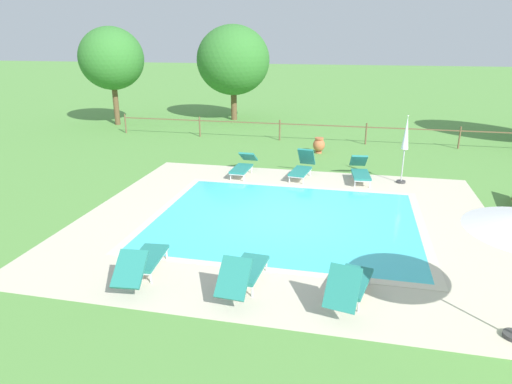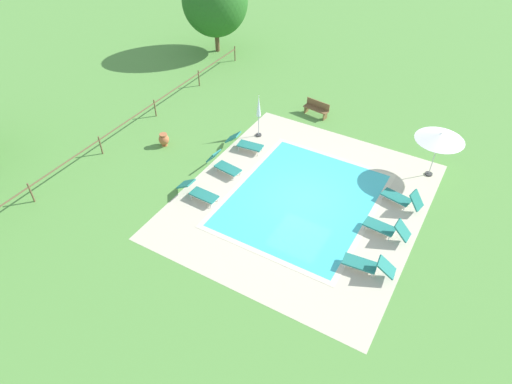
{
  "view_description": "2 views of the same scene",
  "coord_description": "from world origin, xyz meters",
  "px_view_note": "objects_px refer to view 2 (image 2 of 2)",
  "views": [
    {
      "loc": [
        1.79,
        -12.04,
        4.99
      ],
      "look_at": [
        -0.99,
        0.5,
        0.6
      ],
      "focal_mm": 31.76,
      "sensor_mm": 36.0,
      "label": 1
    },
    {
      "loc": [
        -14.5,
        -5.97,
        13.82
      ],
      "look_at": [
        -1.75,
        1.44,
        1.13
      ],
      "focal_mm": 31.9,
      "sensor_mm": 36.0,
      "label": 2
    }
  ],
  "objects_px": {
    "sun_lounger_north_mid": "(386,228)",
    "sun_lounger_north_end": "(199,192)",
    "sun_lounger_north_far": "(245,143)",
    "sun_lounger_south_end": "(367,265)",
    "patio_umbrella_open_foreground": "(440,137)",
    "sun_lounger_north_near_steps": "(224,165)",
    "sun_lounger_south_mid": "(402,198)",
    "tree_far_west": "(215,1)",
    "wooden_bench_lawn_side": "(317,108)",
    "patio_umbrella_closed_row_west": "(259,110)",
    "terracotta_urn_near_fence": "(164,139)"
  },
  "relations": [
    {
      "from": "sun_lounger_south_mid",
      "to": "tree_far_west",
      "type": "bearing_deg",
      "value": 59.29
    },
    {
      "from": "sun_lounger_south_end",
      "to": "sun_lounger_north_end",
      "type": "bearing_deg",
      "value": 88.25
    },
    {
      "from": "sun_lounger_north_end",
      "to": "sun_lounger_south_mid",
      "type": "distance_m",
      "value": 9.14
    },
    {
      "from": "patio_umbrella_open_foreground",
      "to": "terracotta_urn_near_fence",
      "type": "height_order",
      "value": "patio_umbrella_open_foreground"
    },
    {
      "from": "sun_lounger_south_end",
      "to": "patio_umbrella_closed_row_west",
      "type": "height_order",
      "value": "patio_umbrella_closed_row_west"
    },
    {
      "from": "sun_lounger_north_far",
      "to": "sun_lounger_north_near_steps",
      "type": "bearing_deg",
      "value": -178.38
    },
    {
      "from": "sun_lounger_south_mid",
      "to": "wooden_bench_lawn_side",
      "type": "bearing_deg",
      "value": 51.58
    },
    {
      "from": "terracotta_urn_near_fence",
      "to": "tree_far_west",
      "type": "bearing_deg",
      "value": 20.55
    },
    {
      "from": "sun_lounger_south_mid",
      "to": "patio_umbrella_open_foreground",
      "type": "height_order",
      "value": "patio_umbrella_open_foreground"
    },
    {
      "from": "sun_lounger_north_far",
      "to": "sun_lounger_south_mid",
      "type": "relative_size",
      "value": 1.06
    },
    {
      "from": "patio_umbrella_closed_row_west",
      "to": "tree_far_west",
      "type": "relative_size",
      "value": 0.41
    },
    {
      "from": "sun_lounger_north_far",
      "to": "tree_far_west",
      "type": "distance_m",
      "value": 12.99
    },
    {
      "from": "sun_lounger_south_mid",
      "to": "terracotta_urn_near_fence",
      "type": "height_order",
      "value": "sun_lounger_south_mid"
    },
    {
      "from": "sun_lounger_north_far",
      "to": "wooden_bench_lawn_side",
      "type": "distance_m",
      "value": 5.3
    },
    {
      "from": "sun_lounger_south_mid",
      "to": "patio_umbrella_closed_row_west",
      "type": "distance_m",
      "value": 8.59
    },
    {
      "from": "patio_umbrella_open_foreground",
      "to": "sun_lounger_south_end",
      "type": "bearing_deg",
      "value": 175.43
    },
    {
      "from": "patio_umbrella_open_foreground",
      "to": "tree_far_west",
      "type": "bearing_deg",
      "value": 67.87
    },
    {
      "from": "sun_lounger_north_far",
      "to": "tree_far_west",
      "type": "xyz_separation_m",
      "value": [
        9.6,
        8.16,
        3.17
      ]
    },
    {
      "from": "sun_lounger_north_far",
      "to": "wooden_bench_lawn_side",
      "type": "relative_size",
      "value": 1.32
    },
    {
      "from": "sun_lounger_north_mid",
      "to": "sun_lounger_north_end",
      "type": "relative_size",
      "value": 0.95
    },
    {
      "from": "sun_lounger_south_end",
      "to": "terracotta_urn_near_fence",
      "type": "relative_size",
      "value": 2.87
    },
    {
      "from": "wooden_bench_lawn_side",
      "to": "patio_umbrella_closed_row_west",
      "type": "bearing_deg",
      "value": 152.65
    },
    {
      "from": "patio_umbrella_open_foreground",
      "to": "tree_far_west",
      "type": "height_order",
      "value": "tree_far_west"
    },
    {
      "from": "sun_lounger_north_end",
      "to": "sun_lounger_south_mid",
      "type": "height_order",
      "value": "sun_lounger_south_mid"
    },
    {
      "from": "sun_lounger_north_near_steps",
      "to": "patio_umbrella_open_foreground",
      "type": "bearing_deg",
      "value": -61.32
    },
    {
      "from": "sun_lounger_north_mid",
      "to": "terracotta_urn_near_fence",
      "type": "height_order",
      "value": "sun_lounger_north_mid"
    },
    {
      "from": "sun_lounger_north_end",
      "to": "sun_lounger_south_mid",
      "type": "bearing_deg",
      "value": -62.76
    },
    {
      "from": "sun_lounger_north_far",
      "to": "sun_lounger_south_end",
      "type": "xyz_separation_m",
      "value": [
        -4.61,
        -8.26,
        -0.0
      ]
    },
    {
      "from": "sun_lounger_south_mid",
      "to": "sun_lounger_north_near_steps",
      "type": "bearing_deg",
      "value": 103.29
    },
    {
      "from": "sun_lounger_south_mid",
      "to": "patio_umbrella_open_foreground",
      "type": "distance_m",
      "value": 3.42
    },
    {
      "from": "sun_lounger_south_end",
      "to": "wooden_bench_lawn_side",
      "type": "xyz_separation_m",
      "value": [
        9.6,
        6.48,
        0.09
      ]
    },
    {
      "from": "tree_far_west",
      "to": "sun_lounger_south_end",
      "type": "bearing_deg",
      "value": -130.86
    },
    {
      "from": "patio_umbrella_closed_row_west",
      "to": "sun_lounger_north_near_steps",
      "type": "bearing_deg",
      "value": -178.39
    },
    {
      "from": "sun_lounger_north_mid",
      "to": "patio_umbrella_open_foreground",
      "type": "relative_size",
      "value": 0.81
    },
    {
      "from": "sun_lounger_north_near_steps",
      "to": "terracotta_urn_near_fence",
      "type": "relative_size",
      "value": 2.66
    },
    {
      "from": "sun_lounger_north_mid",
      "to": "tree_far_west",
      "type": "distance_m",
      "value": 20.54
    },
    {
      "from": "sun_lounger_south_end",
      "to": "sun_lounger_north_near_steps",
      "type": "bearing_deg",
      "value": 73.15
    },
    {
      "from": "sun_lounger_south_mid",
      "to": "patio_umbrella_closed_row_west",
      "type": "relative_size",
      "value": 0.78
    },
    {
      "from": "terracotta_urn_near_fence",
      "to": "sun_lounger_north_mid",
      "type": "bearing_deg",
      "value": -92.32
    },
    {
      "from": "sun_lounger_north_end",
      "to": "sun_lounger_south_mid",
      "type": "relative_size",
      "value": 1.07
    },
    {
      "from": "sun_lounger_north_near_steps",
      "to": "sun_lounger_south_mid",
      "type": "bearing_deg",
      "value": -76.71
    },
    {
      "from": "sun_lounger_north_mid",
      "to": "wooden_bench_lawn_side",
      "type": "bearing_deg",
      "value": 41.48
    },
    {
      "from": "patio_umbrella_closed_row_west",
      "to": "terracotta_urn_near_fence",
      "type": "xyz_separation_m",
      "value": [
        -3.31,
        3.83,
        -1.23
      ]
    },
    {
      "from": "sun_lounger_south_end",
      "to": "wooden_bench_lawn_side",
      "type": "distance_m",
      "value": 11.58
    },
    {
      "from": "sun_lounger_north_near_steps",
      "to": "sun_lounger_north_mid",
      "type": "height_order",
      "value": "sun_lounger_north_near_steps"
    },
    {
      "from": "sun_lounger_north_mid",
      "to": "sun_lounger_north_near_steps",
      "type": "bearing_deg",
      "value": 88.55
    },
    {
      "from": "sun_lounger_south_mid",
      "to": "wooden_bench_lawn_side",
      "type": "xyz_separation_m",
      "value": [
        5.17,
        6.52,
        0.07
      ]
    },
    {
      "from": "sun_lounger_north_far",
      "to": "wooden_bench_lawn_side",
      "type": "bearing_deg",
      "value": -19.64
    },
    {
      "from": "sun_lounger_north_near_steps",
      "to": "sun_lounger_north_far",
      "type": "distance_m",
      "value": 2.12
    },
    {
      "from": "sun_lounger_north_mid",
      "to": "tree_far_west",
      "type": "xyz_separation_m",
      "value": [
        11.93,
        16.41,
        3.16
      ]
    }
  ]
}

